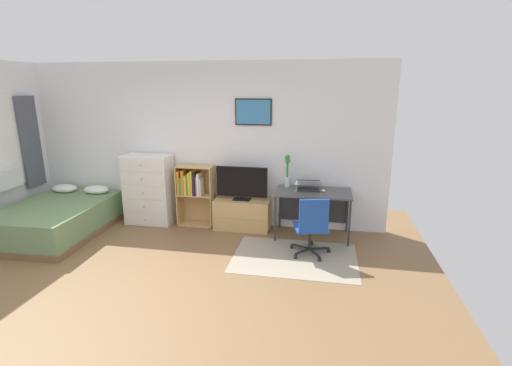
{
  "coord_description": "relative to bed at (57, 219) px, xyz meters",
  "views": [
    {
      "loc": [
        2.02,
        -3.48,
        2.3
      ],
      "look_at": [
        1.09,
        1.5,
        0.97
      ],
      "focal_mm": 25.93,
      "sensor_mm": 36.0,
      "label": 1
    }
  ],
  "objects": [
    {
      "name": "ground_plane",
      "position": [
        2.14,
        -1.41,
        -0.25
      ],
      "size": [
        7.2,
        7.2,
        0.0
      ],
      "primitive_type": "plane",
      "color": "brown"
    },
    {
      "name": "wall_back_with_posters",
      "position": [
        2.14,
        1.02,
        1.1
      ],
      "size": [
        6.12,
        0.09,
        2.7
      ],
      "color": "white",
      "rests_on": "ground_plane"
    },
    {
      "name": "area_rug",
      "position": [
        3.83,
        -0.18,
        -0.25
      ],
      "size": [
        1.7,
        1.2,
        0.01
      ],
      "primitive_type": "cube",
      "color": "#9E937F",
      "rests_on": "ground_plane"
    },
    {
      "name": "bed",
      "position": [
        0.0,
        0.0,
        0.0
      ],
      "size": [
        1.46,
        1.97,
        0.63
      ],
      "rotation": [
        0.0,
        0.0,
        0.04
      ],
      "color": "brown",
      "rests_on": "ground_plane"
    },
    {
      "name": "dresser",
      "position": [
        1.24,
        0.74,
        0.34
      ],
      "size": [
        0.79,
        0.46,
        1.19
      ],
      "color": "white",
      "rests_on": "ground_plane"
    },
    {
      "name": "bookshelf",
      "position": [
        2.02,
        0.81,
        0.37
      ],
      "size": [
        0.61,
        0.3,
        1.03
      ],
      "color": "tan",
      "rests_on": "ground_plane"
    },
    {
      "name": "tv_stand",
      "position": [
        2.87,
        0.76,
        -0.0
      ],
      "size": [
        0.91,
        0.41,
        0.51
      ],
      "color": "tan",
      "rests_on": "ground_plane"
    },
    {
      "name": "television",
      "position": [
        2.87,
        0.74,
        0.53
      ],
      "size": [
        0.84,
        0.16,
        0.55
      ],
      "color": "black",
      "rests_on": "tv_stand"
    },
    {
      "name": "desk",
      "position": [
        4.03,
        0.72,
        0.36
      ],
      "size": [
        1.16,
        0.64,
        0.74
      ],
      "color": "#4C4C4F",
      "rests_on": "ground_plane"
    },
    {
      "name": "office_chair",
      "position": [
        4.04,
        -0.08,
        0.2
      ],
      "size": [
        0.58,
        0.57,
        0.86
      ],
      "rotation": [
        0.0,
        0.0,
        0.24
      ],
      "color": "#232326",
      "rests_on": "ground_plane"
    },
    {
      "name": "laptop",
      "position": [
        3.94,
        0.75,
        0.55
      ],
      "size": [
        0.39,
        0.41,
        0.16
      ],
      "rotation": [
        0.0,
        0.0,
        0.09
      ],
      "color": "#333338",
      "rests_on": "desk"
    },
    {
      "name": "computer_mouse",
      "position": [
        4.18,
        0.65,
        0.5
      ],
      "size": [
        0.06,
        0.1,
        0.03
      ],
      "primitive_type": "ellipsoid",
      "color": "silver",
      "rests_on": "desk"
    },
    {
      "name": "bamboo_vase",
      "position": [
        3.6,
        0.83,
        0.76
      ],
      "size": [
        0.09,
        0.1,
        0.52
      ],
      "color": "silver",
      "rests_on": "desk"
    },
    {
      "name": "wine_glass",
      "position": [
        3.76,
        0.61,
        0.62
      ],
      "size": [
        0.07,
        0.07,
        0.18
      ],
      "color": "silver",
      "rests_on": "desk"
    }
  ]
}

